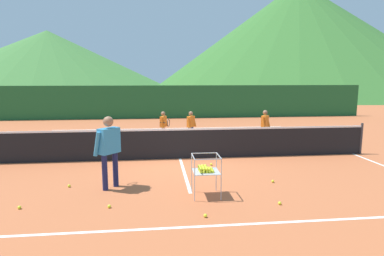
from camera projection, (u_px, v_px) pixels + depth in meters
ground_plane at (180, 159)px, 10.26m from camera, size 120.00×120.00×0.00m
line_baseline_near at (201, 226)px, 5.55m from camera, size 11.77×0.08×0.01m
line_baseline_far at (171, 128)px, 16.51m from camera, size 11.77×0.08×0.01m
line_sideline_east at (353, 154)px, 10.90m from camera, size 0.08×11.16×0.01m
line_service_center at (180, 159)px, 10.26m from camera, size 0.08×6.34×0.01m
tennis_net at (180, 143)px, 10.18m from camera, size 12.37×0.08×1.05m
instructor at (109, 146)px, 7.36m from camera, size 0.61×0.81×1.69m
student_0 at (164, 124)px, 12.94m from camera, size 0.41×0.68×1.22m
student_1 at (191, 124)px, 12.88m from camera, size 0.43×0.47×1.24m
student_2 at (265, 124)px, 12.47m from camera, size 0.47×0.49×1.32m
ball_cart at (205, 169)px, 6.92m from camera, size 0.58×0.58×0.90m
tennis_ball_0 at (205, 216)px, 5.92m from camera, size 0.07×0.07×0.07m
tennis_ball_2 at (211, 164)px, 9.45m from camera, size 0.07×0.07×0.07m
tennis_ball_3 at (19, 207)px, 6.29m from camera, size 0.07×0.07×0.07m
tennis_ball_4 at (109, 206)px, 6.34m from camera, size 0.07×0.07×0.07m
tennis_ball_5 at (280, 203)px, 6.51m from camera, size 0.07×0.07×0.07m
tennis_ball_6 at (69, 186)px, 7.56m from camera, size 0.07×0.07×0.07m
tennis_ball_7 at (273, 181)px, 7.90m from camera, size 0.07×0.07×0.07m
windscreen_fence at (168, 102)px, 20.51m from camera, size 25.89×0.08×2.10m
hill_0 at (296, 39)px, 54.28m from camera, size 50.70×50.70×18.28m
hill_1 at (49, 62)px, 56.19m from camera, size 45.57×45.57×10.75m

